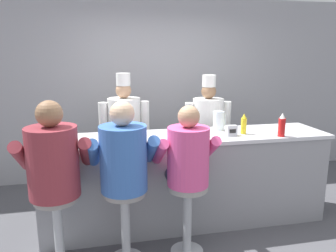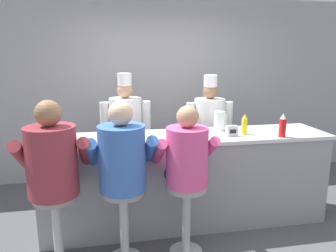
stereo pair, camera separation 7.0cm
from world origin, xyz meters
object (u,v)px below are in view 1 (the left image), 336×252
Objects in this scene: diner_seated_blue at (123,163)px; cook_in_whites_far at (208,130)px; diner_seated_maroon at (54,166)px; diner_seated_pink at (187,162)px; water_pitcher_clear at (219,121)px; mustard_bottle_yellow at (244,124)px; cook_in_whites_near at (125,131)px; cereal_bowl at (183,138)px; ketchup_bottle_red at (282,126)px; breakfast_plate at (51,141)px; napkin_dispenser_chrome at (232,130)px; hot_sauce_bottle_orange at (201,131)px; coffee_mug_white at (103,142)px.

cook_in_whites_far reaches higher than diner_seated_blue.
diner_seated_pink is (1.17, -0.00, -0.04)m from diner_seated_maroon.
cook_in_whites_far is (0.06, 0.55, -0.24)m from water_pitcher_clear.
diner_seated_maroon is at bearing -165.83° from mustard_bottle_yellow.
cook_in_whites_near is 1.10m from cook_in_whites_far.
cereal_bowl is 0.12× the size of diner_seated_pink.
cereal_bowl is (-1.07, 0.06, -0.09)m from ketchup_bottle_red.
ketchup_bottle_red is at bearing -5.81° from breakfast_plate.
napkin_dispenser_chrome is at bearing 13.92° from diner_seated_maroon.
hot_sauce_bottle_orange is 0.61× the size of breakfast_plate.
cereal_bowl is 0.10× the size of cook_in_whites_near.
coffee_mug_white is at bearing -162.17° from water_pitcher_clear.
diner_seated_pink is at bearing -116.28° from cook_in_whites_far.
diner_seated_blue is at bearing -0.13° from diner_seated_maroon.
water_pitcher_clear is 1.39m from coffee_mug_white.
diner_seated_blue is at bearing -95.00° from cook_in_whites_near.
breakfast_plate is 1.15m from cook_in_whites_near.
ketchup_bottle_red is at bearing 15.21° from diner_seated_pink.
ketchup_bottle_red reaches higher than napkin_dispenser_chrome.
diner_seated_maroon is 0.94× the size of cook_in_whites_far.
cereal_bowl is 0.39m from diner_seated_pink.
ketchup_bottle_red is 1.12m from cook_in_whites_far.
breakfast_plate is 0.15× the size of diner_seated_maroon.
napkin_dispenser_chrome is 0.78m from diner_seated_pink.
mustard_bottle_yellow is at bearing 3.20° from hot_sauce_bottle_orange.
cook_in_whites_far reaches higher than water_pitcher_clear.
water_pitcher_clear reaches higher than napkin_dispenser_chrome.
napkin_dispenser_chrome is at bearing -163.03° from mustard_bottle_yellow.
napkin_dispenser_chrome is 1.29m from diner_seated_blue.
diner_seated_pink is at bearing -23.48° from breakfast_plate.
cook_in_whites_near is (0.71, 1.37, -0.04)m from diner_seated_maroon.
cook_in_whites_near is at bearing 85.00° from diner_seated_blue.
cook_in_whites_near reaches higher than ketchup_bottle_red.
cook_in_whites_far is (-0.15, 0.78, -0.24)m from mustard_bottle_yellow.
cereal_bowl is 0.74m from diner_seated_blue.
diner_seated_blue is (-0.86, -0.47, -0.15)m from hot_sauce_bottle_orange.
cook_in_whites_far is (1.10, -0.09, -0.02)m from cook_in_whites_near.
napkin_dispenser_chrome is at bearing -80.85° from water_pitcher_clear.
ketchup_bottle_red is 1.93m from cook_in_whites_near.
diner_seated_pink is at bearing -164.79° from ketchup_bottle_red.
hot_sauce_bottle_orange is 0.08× the size of cook_in_whites_far.
napkin_dispenser_chrome is at bearing -3.10° from breakfast_plate.
napkin_dispenser_chrome is at bearing -40.36° from cook_in_whites_near.
coffee_mug_white is 1.12m from cook_in_whites_near.
ketchup_bottle_red is at bearing 0.21° from coffee_mug_white.
diner_seated_maroon is (-1.45, -0.47, -0.13)m from hot_sauce_bottle_orange.
cook_in_whites_near is at bearing 139.64° from napkin_dispenser_chrome.
coffee_mug_white is at bearing -26.00° from breakfast_plate.
mustard_bottle_yellow is (-0.35, 0.19, -0.01)m from ketchup_bottle_red.
napkin_dispenser_chrome is at bearing 164.51° from ketchup_bottle_red.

